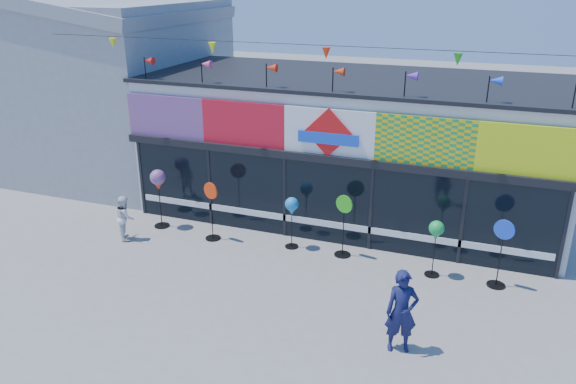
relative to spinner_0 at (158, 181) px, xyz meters
The scene contains 11 objects.
ground 5.67m from the spinner_0, 29.71° to the right, with size 80.00×80.00×0.00m, color gray.
kite_shop 5.80m from the spinner_0, 33.93° to the left, with size 16.00×5.70×5.31m.
neighbour_building 6.99m from the spinner_0, 140.70° to the left, with size 8.18×7.20×6.87m.
spinner_0 is the anchor object (origin of this frame).
spinner_1 1.87m from the spinner_0, ahead, with size 0.46×0.42×1.66m.
spinner_2 4.02m from the spinner_0, ahead, with size 0.36×0.36×1.43m.
spinner_3 5.44m from the spinner_0, ahead, with size 0.46×0.43×1.68m.
spinner_4 7.74m from the spinner_0, ahead, with size 0.37×0.37×1.44m.
spinner_5 9.24m from the spinner_0, ahead, with size 0.47×0.43×1.69m.
adult_man 8.23m from the spinner_0, 24.42° to the right, with size 0.62×0.41×1.71m, color #161844.
child 1.36m from the spinner_0, 115.55° to the right, with size 0.61×0.35×1.25m, color white.
Camera 1 is at (3.81, -10.00, 6.85)m, focal length 35.00 mm.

